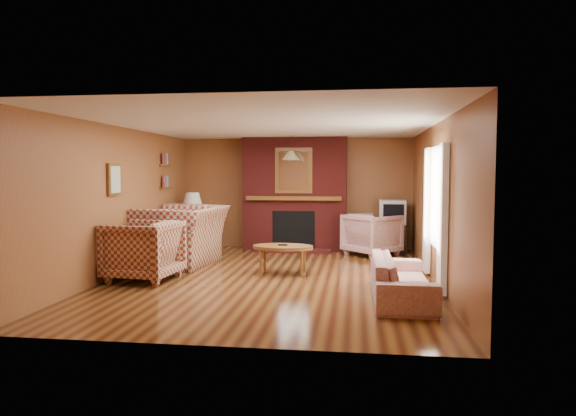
# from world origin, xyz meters

# --- Properties ---
(floor) EXTENTS (6.50, 6.50, 0.00)m
(floor) POSITION_xyz_m (0.00, 0.00, 0.00)
(floor) COLOR #401D0D
(floor) RESTS_ON ground
(ceiling) EXTENTS (6.50, 6.50, 0.00)m
(ceiling) POSITION_xyz_m (0.00, 0.00, 2.40)
(ceiling) COLOR silver
(ceiling) RESTS_ON wall_back
(wall_back) EXTENTS (6.50, 0.00, 6.50)m
(wall_back) POSITION_xyz_m (0.00, 3.25, 1.20)
(wall_back) COLOR #94552D
(wall_back) RESTS_ON floor
(wall_front) EXTENTS (6.50, 0.00, 6.50)m
(wall_front) POSITION_xyz_m (0.00, -3.25, 1.20)
(wall_front) COLOR #94552D
(wall_front) RESTS_ON floor
(wall_left) EXTENTS (0.00, 6.50, 6.50)m
(wall_left) POSITION_xyz_m (-2.50, 0.00, 1.20)
(wall_left) COLOR #94552D
(wall_left) RESTS_ON floor
(wall_right) EXTENTS (0.00, 6.50, 6.50)m
(wall_right) POSITION_xyz_m (2.50, 0.00, 1.20)
(wall_right) COLOR #94552D
(wall_right) RESTS_ON floor
(fireplace) EXTENTS (2.20, 0.82, 2.40)m
(fireplace) POSITION_xyz_m (0.00, 2.98, 1.18)
(fireplace) COLOR #591613
(fireplace) RESTS_ON floor
(window_right) EXTENTS (0.10, 1.85, 2.00)m
(window_right) POSITION_xyz_m (2.45, -0.20, 1.13)
(window_right) COLOR beige
(window_right) RESTS_ON wall_right
(bookshelf) EXTENTS (0.09, 0.55, 0.71)m
(bookshelf) POSITION_xyz_m (-2.44, 1.90, 1.67)
(bookshelf) COLOR brown
(bookshelf) RESTS_ON wall_left
(botanical_print) EXTENTS (0.05, 0.40, 0.50)m
(botanical_print) POSITION_xyz_m (-2.47, -0.30, 1.55)
(botanical_print) COLOR brown
(botanical_print) RESTS_ON wall_left
(pendant_light) EXTENTS (0.36, 0.36, 0.48)m
(pendant_light) POSITION_xyz_m (0.00, 2.30, 2.00)
(pendant_light) COLOR black
(pendant_light) RESTS_ON ceiling
(plaid_loveseat) EXTENTS (1.53, 1.72, 1.05)m
(plaid_loveseat) POSITION_xyz_m (-1.85, 0.94, 0.52)
(plaid_loveseat) COLOR maroon
(plaid_loveseat) RESTS_ON floor
(plaid_armchair) EXTENTS (1.10, 1.08, 0.92)m
(plaid_armchair) POSITION_xyz_m (-1.95, -0.46, 0.46)
(plaid_armchair) COLOR maroon
(plaid_armchair) RESTS_ON floor
(floral_sofa) EXTENTS (0.75, 1.90, 0.55)m
(floral_sofa) POSITION_xyz_m (1.90, -1.14, 0.28)
(floral_sofa) COLOR beige
(floral_sofa) RESTS_ON floor
(floral_armchair) EXTENTS (1.29, 1.29, 0.84)m
(floral_armchair) POSITION_xyz_m (1.63, 2.41, 0.42)
(floral_armchair) COLOR beige
(floral_armchair) RESTS_ON floor
(coffee_table) EXTENTS (0.99, 0.61, 0.49)m
(coffee_table) POSITION_xyz_m (0.12, 0.27, 0.42)
(coffee_table) COLOR brown
(coffee_table) RESTS_ON floor
(side_table) EXTENTS (0.43, 0.43, 0.55)m
(side_table) POSITION_xyz_m (-2.10, 2.45, 0.27)
(side_table) COLOR brown
(side_table) RESTS_ON floor
(table_lamp) EXTENTS (0.42, 0.42, 0.69)m
(table_lamp) POSITION_xyz_m (-2.10, 2.45, 0.93)
(table_lamp) COLOR silver
(table_lamp) RESTS_ON side_table
(tv_stand) EXTENTS (0.56, 0.51, 0.60)m
(tv_stand) POSITION_xyz_m (2.05, 2.80, 0.30)
(tv_stand) COLOR black
(tv_stand) RESTS_ON floor
(crt_tv) EXTENTS (0.56, 0.56, 0.49)m
(crt_tv) POSITION_xyz_m (2.05, 2.79, 0.85)
(crt_tv) COLOR #A8ABB0
(crt_tv) RESTS_ON tv_stand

